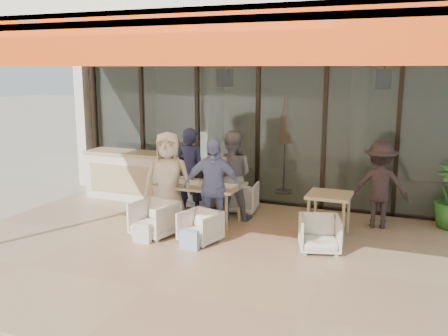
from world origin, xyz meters
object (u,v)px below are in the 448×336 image
object	(u,v)px
host_counter	(129,175)
standing_woman	(380,185)
chair_far_left	(201,190)
diner_navy	(190,172)
diner_grey	(231,176)
dining_table	(200,187)
diner_cream	(168,181)
diner_periwinkle	(212,187)
chair_near_left	(154,217)
side_chair	(320,232)
chair_near_right	(200,226)
side_table	(329,200)
chair_far_right	(241,196)

from	to	relation	value
host_counter	standing_woman	world-z (taller)	standing_woman
chair_far_left	standing_woman	bearing A→B (deg)	-169.24
diner_navy	standing_woman	bearing A→B (deg)	-170.59
host_counter	chair_far_left	distance (m)	1.74
diner_grey	standing_woman	distance (m)	2.63
dining_table	diner_cream	distance (m)	0.64
diner_periwinkle	chair_near_left	bearing A→B (deg)	-166.81
diner_periwinkle	side_chair	world-z (taller)	diner_periwinkle
host_counter	chair_near_left	size ratio (longest dim) A/B	2.76
chair_near_right	diner_cream	xyz separation A→B (m)	(-0.84, 0.50, 0.57)
chair_near_right	diner_periwinkle	xyz separation A→B (m)	(0.00, 0.50, 0.53)
diner_navy	side_table	world-z (taller)	diner_navy
chair_far_right	standing_woman	world-z (taller)	standing_woman
diner_navy	side_table	bearing A→B (deg)	174.84
chair_near_left	standing_woman	world-z (taller)	standing_woman
dining_table	chair_far_right	xyz separation A→B (m)	(0.43, 0.94, -0.36)
host_counter	chair_near_left	distance (m)	2.60
diner_navy	standing_woman	distance (m)	3.46
host_counter	diner_periwinkle	world-z (taller)	diner_periwinkle
host_counter	diner_cream	size ratio (longest dim) A/B	1.08
dining_table	diner_navy	xyz separation A→B (m)	(-0.41, 0.44, 0.16)
chair_near_right	side_table	xyz separation A→B (m)	(1.86, 1.07, 0.35)
chair_near_left	diner_navy	size ratio (longest dim) A/B	0.40
side_table	diner_grey	bearing A→B (deg)	169.97
side_table	chair_near_right	bearing A→B (deg)	-150.11
host_counter	chair_far_right	distance (m)	2.57
chair_near_right	standing_woman	world-z (taller)	standing_woman
chair_far_left	chair_near_left	bearing A→B (deg)	101.45
chair_far_right	diner_cream	world-z (taller)	diner_cream
chair_near_left	chair_near_right	size ratio (longest dim) A/B	1.15
chair_near_right	diner_navy	xyz separation A→B (m)	(-0.84, 1.40, 0.55)
chair_far_right	chair_far_left	bearing A→B (deg)	-7.87
dining_table	chair_near_left	xyz separation A→B (m)	(-0.41, -0.96, -0.35)
chair_far_left	host_counter	bearing A→B (deg)	10.16
chair_near_right	side_chair	world-z (taller)	side_chair
chair_near_left	diner_navy	world-z (taller)	diner_navy
dining_table	chair_near_right	size ratio (longest dim) A/B	2.58
diner_grey	side_chair	bearing A→B (deg)	138.39
chair_far_left	side_table	bearing A→B (deg)	174.40
diner_navy	diner_cream	xyz separation A→B (m)	(0.00, -0.90, 0.01)
host_counter	diner_grey	world-z (taller)	diner_grey
side_chair	standing_woman	size ratio (longest dim) A/B	0.40
chair_far_right	side_table	distance (m)	2.06
diner_navy	side_chair	distance (m)	2.96
host_counter	chair_far_right	world-z (taller)	host_counter
dining_table	diner_grey	bearing A→B (deg)	45.97
dining_table	diner_periwinkle	world-z (taller)	diner_periwinkle
diner_periwinkle	chair_near_right	bearing A→B (deg)	-107.57
chair_near_right	diner_grey	distance (m)	1.50
dining_table	diner_navy	distance (m)	0.62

